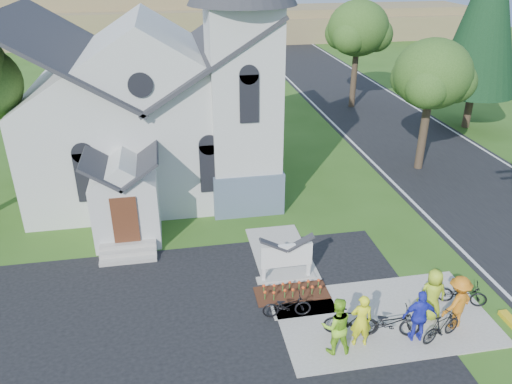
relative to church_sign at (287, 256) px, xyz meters
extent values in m
plane|color=#315919|center=(1.20, -3.20, -1.03)|extent=(120.00, 120.00, 0.00)
cube|color=black|center=(11.20, 11.80, -1.02)|extent=(8.00, 90.00, 0.02)
cube|color=#99958A|center=(2.70, -2.70, -1.00)|extent=(7.00, 4.00, 0.05)
cube|color=silver|center=(-4.80, 9.80, 1.47)|extent=(11.00, 9.00, 5.00)
cube|color=slate|center=(-0.50, 6.50, -0.03)|extent=(3.20, 3.20, 2.00)
cube|color=silver|center=(-0.50, 6.50, 3.47)|extent=(3.00, 3.00, 9.00)
cube|color=silver|center=(-5.80, 4.10, 0.37)|extent=(2.60, 2.40, 2.80)
cube|color=#562C18|center=(-5.80, 2.87, 0.47)|extent=(1.00, 0.10, 2.00)
cube|color=#99958A|center=(0.00, 0.00, -0.98)|extent=(2.20, 0.40, 0.10)
cube|color=white|center=(-0.85, 0.00, -0.48)|extent=(0.12, 0.12, 1.00)
cube|color=white|center=(0.85, 0.00, -0.48)|extent=(0.12, 0.12, 1.00)
cube|color=white|center=(0.00, 0.00, 0.02)|extent=(1.90, 0.14, 0.90)
cube|color=#371A0F|center=(0.00, -0.90, -0.99)|extent=(2.60, 1.10, 0.07)
cylinder|color=#35281D|center=(9.70, 8.80, 1.00)|extent=(0.44, 0.44, 4.05)
ellipsoid|color=#2D501B|center=(9.70, 8.80, 4.22)|extent=(4.00, 4.00, 3.60)
cylinder|color=#35281D|center=(10.20, 20.80, 1.22)|extent=(0.44, 0.44, 4.50)
ellipsoid|color=#2D501B|center=(10.20, 20.80, 4.79)|extent=(4.40, 4.40, 3.96)
cylinder|color=#35281D|center=(16.20, 14.80, 0.17)|extent=(0.50, 0.50, 2.40)
cone|color=black|center=(16.20, 14.80, 6.37)|extent=(5.20, 5.20, 10.00)
cube|color=olive|center=(7.20, 52.80, 0.97)|extent=(60.00, 8.00, 4.00)
cube|color=olive|center=(-8.80, 54.80, 1.77)|extent=(30.00, 6.00, 5.60)
cube|color=olive|center=(23.20, 50.80, 0.47)|extent=(25.00, 6.00, 3.00)
imported|color=#F1F71D|center=(1.43, -3.72, -0.07)|extent=(0.71, 0.51, 1.82)
imported|color=black|center=(-0.47, -2.05, -0.55)|extent=(1.66, 0.69, 0.85)
imported|color=#93DB29|center=(0.59, -3.86, -0.02)|extent=(0.98, 0.79, 1.91)
imported|color=black|center=(1.29, -3.25, -0.47)|extent=(1.76, 0.87, 1.02)
imported|color=#2932CF|center=(3.26, -3.84, -0.07)|extent=(1.11, 0.58, 1.80)
imported|color=black|center=(2.47, -3.53, -0.46)|extent=(2.05, 1.07, 1.02)
imported|color=orange|center=(4.72, -3.50, -0.03)|extent=(1.39, 1.10, 1.89)
imported|color=black|center=(4.00, -3.98, -0.51)|extent=(1.63, 0.93, 0.94)
imported|color=#AACB26|center=(4.15, -2.97, -0.05)|extent=(0.97, 0.70, 1.85)
imported|color=black|center=(5.57, -2.52, -0.55)|extent=(1.72, 1.20, 0.86)
camera|label=1|loc=(-3.84, -14.74, 10.07)|focal=35.00mm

